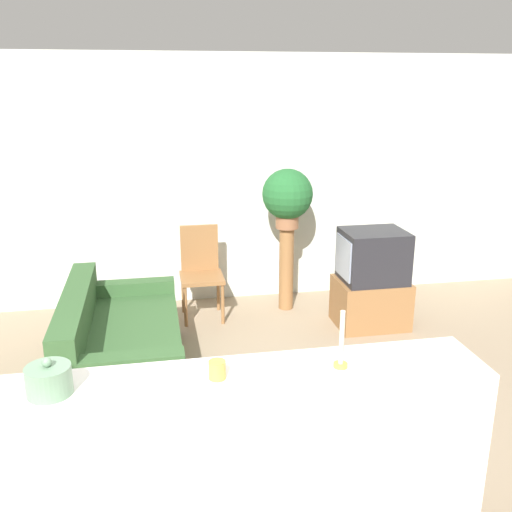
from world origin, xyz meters
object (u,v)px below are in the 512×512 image
Objects in this scene: television at (373,256)px; potted_plant at (287,196)px; wooden_chair at (201,268)px; decorative_bowl at (49,380)px; couch at (120,348)px.

potted_plant is at bearing 140.96° from television.
wooden_chair is 3.50m from decorative_bowl.
television is at bearing 15.58° from couch.
decorative_bowl is at bearing -119.51° from potted_plant.
television is 0.65× the size of wooden_chair.
wooden_chair is (-1.66, 0.57, -0.21)m from television.
couch is at bearing -164.42° from television.
potted_plant is at bearing 36.65° from couch.
couch is 2.60m from television.
decorative_bowl is at bearing -106.17° from wooden_chair.
wooden_chair is at bearing 57.66° from couch.
wooden_chair is 1.53× the size of potted_plant.
couch is 8.51× the size of decorative_bowl.
couch is 2.36m from potted_plant.
potted_plant reaches higher than television.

